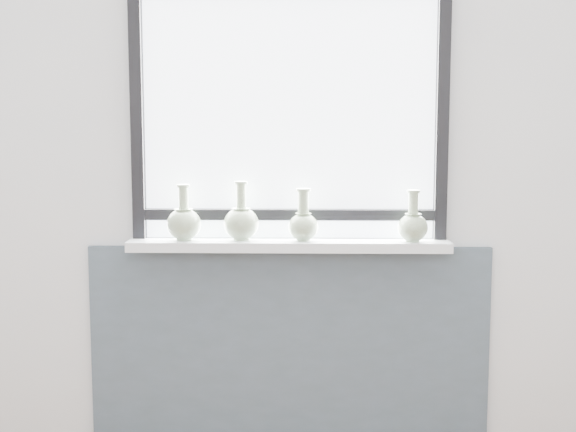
{
  "coord_description": "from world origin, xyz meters",
  "views": [
    {
      "loc": [
        0.07,
        -1.55,
        1.41
      ],
      "look_at": [
        0.0,
        1.55,
        1.02
      ],
      "focal_mm": 50.0,
      "sensor_mm": 36.0,
      "label": 1
    }
  ],
  "objects_px": {
    "vase_a": "(184,222)",
    "vase_b": "(241,221)",
    "vase_c": "(303,223)",
    "vase_d": "(413,225)",
    "windowsill": "(289,245)"
  },
  "relations": [
    {
      "from": "vase_a",
      "to": "vase_b",
      "type": "distance_m",
      "value": 0.24
    },
    {
      "from": "vase_b",
      "to": "vase_d",
      "type": "height_order",
      "value": "vase_b"
    },
    {
      "from": "vase_a",
      "to": "vase_b",
      "type": "relative_size",
      "value": 0.95
    },
    {
      "from": "vase_d",
      "to": "vase_a",
      "type": "bearing_deg",
      "value": 178.65
    },
    {
      "from": "windowsill",
      "to": "vase_c",
      "type": "height_order",
      "value": "vase_c"
    },
    {
      "from": "vase_a",
      "to": "vase_c",
      "type": "height_order",
      "value": "vase_a"
    },
    {
      "from": "vase_c",
      "to": "vase_d",
      "type": "distance_m",
      "value": 0.45
    },
    {
      "from": "vase_a",
      "to": "vase_b",
      "type": "bearing_deg",
      "value": 2.58
    },
    {
      "from": "vase_a",
      "to": "vase_b",
      "type": "height_order",
      "value": "vase_b"
    },
    {
      "from": "vase_c",
      "to": "vase_d",
      "type": "bearing_deg",
      "value": -1.94
    },
    {
      "from": "windowsill",
      "to": "vase_c",
      "type": "bearing_deg",
      "value": -13.99
    },
    {
      "from": "vase_b",
      "to": "vase_c",
      "type": "bearing_deg",
      "value": -3.95
    },
    {
      "from": "windowsill",
      "to": "vase_d",
      "type": "relative_size",
      "value": 6.26
    },
    {
      "from": "vase_c",
      "to": "windowsill",
      "type": "bearing_deg",
      "value": 166.01
    },
    {
      "from": "vase_c",
      "to": "vase_a",
      "type": "bearing_deg",
      "value": 179.18
    }
  ]
}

